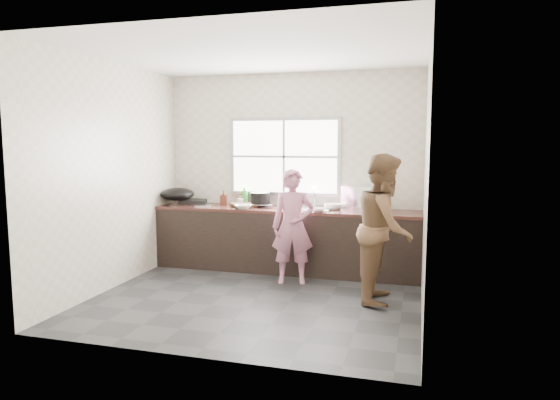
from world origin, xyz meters
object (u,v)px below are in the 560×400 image
(bowl_mince, at_px, (243,207))
(dish_rack, at_px, (360,198))
(person_side, at_px, (385,228))
(bottle_green, at_px, (244,195))
(glass_jar, at_px, (240,203))
(cutting_board, at_px, (246,205))
(bottle_brown_short, at_px, (242,199))
(bowl_held, at_px, (319,209))
(burner, at_px, (193,201))
(pot_lid_left, at_px, (203,206))
(pot_lid_right, at_px, (205,203))
(bottle_brown_tall, at_px, (224,199))
(woman, at_px, (293,230))
(wok, at_px, (177,194))
(plate_food, at_px, (240,204))
(bowl_crabs, at_px, (333,207))
(black_pot, at_px, (260,199))

(bowl_mince, height_order, dish_rack, dish_rack)
(person_side, height_order, bottle_green, person_side)
(bottle_green, bearing_deg, glass_jar, -84.46)
(cutting_board, relative_size, bottle_brown_short, 2.72)
(cutting_board, xyz_separation_m, bowl_held, (1.09, -0.28, 0.01))
(person_side, distance_m, burner, 3.05)
(pot_lid_left, height_order, pot_lid_right, same)
(bowl_mince, distance_m, bottle_brown_tall, 0.48)
(woman, relative_size, wok, 2.78)
(woman, distance_m, bottle_brown_short, 1.26)
(burner, bearing_deg, pot_lid_left, -44.41)
(bowl_mince, height_order, plate_food, bowl_mince)
(person_side, relative_size, bowl_held, 8.37)
(pot_lid_left, bearing_deg, person_side, -18.48)
(woman, relative_size, dish_rack, 3.15)
(bottle_brown_short, bearing_deg, bowl_crabs, -6.41)
(person_side, relative_size, glass_jar, 14.50)
(bottle_brown_short, xyz_separation_m, burner, (-0.73, -0.06, -0.05))
(bowl_mince, bearing_deg, wok, 170.62)
(cutting_board, xyz_separation_m, dish_rack, (1.58, 0.07, 0.14))
(woman, bearing_deg, bowl_mince, 143.14)
(woman, xyz_separation_m, bottle_brown_tall, (-1.17, 0.62, 0.29))
(woman, xyz_separation_m, cutting_board, (-0.84, 0.62, 0.21))
(cutting_board, relative_size, bottle_green, 1.57)
(bowl_crabs, bearing_deg, woman, -121.47)
(person_side, height_order, bowl_crabs, person_side)
(bowl_mince, bearing_deg, bowl_crabs, 13.98)
(bottle_brown_short, distance_m, glass_jar, 0.25)
(bottle_green, distance_m, burner, 0.78)
(bowl_crabs, distance_m, wok, 2.24)
(person_side, relative_size, pot_lid_left, 6.04)
(plate_food, relative_size, bottle_green, 0.80)
(bottle_green, relative_size, bottle_brown_short, 1.73)
(woman, relative_size, plate_food, 5.97)
(glass_jar, bearing_deg, bowl_crabs, 3.82)
(person_side, xyz_separation_m, wok, (-2.99, 0.92, 0.19))
(woman, xyz_separation_m, person_side, (1.14, -0.41, 0.15))
(woman, xyz_separation_m, bowl_held, (0.26, 0.34, 0.22))
(cutting_board, bearing_deg, bottle_green, 115.93)
(burner, bearing_deg, bowl_mince, -22.31)
(person_side, relative_size, black_pot, 6.07)
(bottle_brown_short, xyz_separation_m, glass_jar, (0.06, -0.24, -0.02))
(bowl_held, xyz_separation_m, black_pot, (-0.90, 0.32, 0.07))
(bottle_brown_short, bearing_deg, wok, -163.49)
(bowl_mince, bearing_deg, plate_food, 115.90)
(black_pot, xyz_separation_m, pot_lid_right, (-0.90, 0.12, -0.09))
(bowl_mince, xyz_separation_m, wok, (-1.07, 0.18, 0.12))
(bowl_held, relative_size, bottle_green, 0.70)
(black_pot, xyz_separation_m, bottle_brown_tall, (-0.53, -0.05, -0.00))
(black_pot, height_order, pot_lid_left, black_pot)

